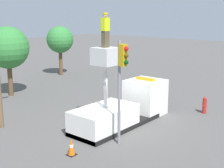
% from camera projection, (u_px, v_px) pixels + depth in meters
% --- Properties ---
extents(ground_plane, '(120.00, 120.00, 0.00)m').
position_uv_depth(ground_plane, '(116.00, 126.00, 17.62)').
color(ground_plane, '#565451').
extents(bucket_truck, '(6.82, 2.14, 4.51)m').
position_uv_depth(bucket_truck, '(124.00, 107.00, 17.91)').
color(bucket_truck, black).
rests_on(bucket_truck, ground).
extents(worker, '(0.40, 0.26, 1.75)m').
position_uv_depth(worker, '(105.00, 30.00, 15.75)').
color(worker, brown).
rests_on(worker, bucket_truck).
extents(traffic_light_pole, '(0.34, 0.57, 5.01)m').
position_uv_depth(traffic_light_pole, '(122.00, 73.00, 14.34)').
color(traffic_light_pole, gray).
rests_on(traffic_light_pole, ground).
extents(fire_hydrant, '(0.50, 0.26, 1.07)m').
position_uv_depth(fire_hydrant, '(205.00, 105.00, 19.78)').
color(fire_hydrant, '#B2231E').
rests_on(fire_hydrant, ground).
extents(traffic_cone_rear, '(0.39, 0.39, 0.79)m').
position_uv_depth(traffic_cone_rear, '(71.00, 147.00, 13.91)').
color(traffic_cone_rear, black).
rests_on(traffic_cone_rear, ground).
extents(tree_left_bg, '(2.71, 2.71, 5.01)m').
position_uv_depth(tree_left_bg, '(60.00, 40.00, 31.65)').
color(tree_left_bg, brown).
rests_on(tree_left_bg, ground).
extents(tree_right_bg, '(3.18, 3.18, 5.31)m').
position_uv_depth(tree_right_bg, '(8.00, 48.00, 23.42)').
color(tree_right_bg, brown).
rests_on(tree_right_bg, ground).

